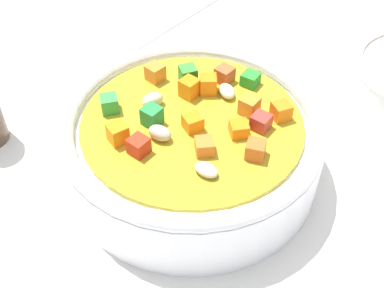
# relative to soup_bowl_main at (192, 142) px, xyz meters

# --- Properties ---
(ground_plane) EXTENTS (1.40, 1.40, 0.02)m
(ground_plane) POSITION_rel_soup_bowl_main_xyz_m (-0.00, 0.00, -0.04)
(ground_plane) COLOR silver
(soup_bowl_main) EXTENTS (0.20, 0.20, 0.07)m
(soup_bowl_main) POSITION_rel_soup_bowl_main_xyz_m (0.00, 0.00, 0.00)
(soup_bowl_main) COLOR white
(soup_bowl_main) RESTS_ON ground_plane
(spoon) EXTENTS (0.18, 0.18, 0.01)m
(spoon) POSITION_rel_soup_bowl_main_xyz_m (0.19, 0.04, -0.03)
(spoon) COLOR silver
(spoon) RESTS_ON ground_plane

